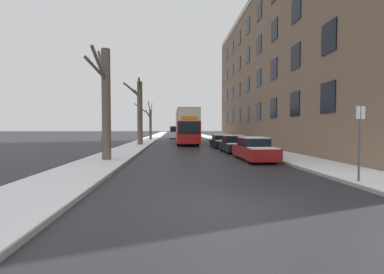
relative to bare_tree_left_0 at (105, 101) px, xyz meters
The scene contains 14 objects.
ground_plane 11.50m from the bare_tree_left_0, 58.44° to the right, with size 320.00×320.00×0.00m, color #28282D.
sidewalk_left 43.85m from the bare_tree_left_0, 90.15° to the left, with size 2.91×130.00×0.16m.
sidewalk_right 45.34m from the bare_tree_left_0, 75.21° to the left, with size 2.91×130.00×0.16m.
terrace_facade_right 22.38m from the bare_tree_left_0, 36.73° to the left, with size 9.10×36.63×17.27m.
bare_tree_left_0 is the anchor object (origin of this frame).
bare_tree_left_1 13.91m from the bare_tree_left_0, 89.21° to the left, with size 2.05×2.69×7.50m.
bare_tree_left_2 27.11m from the bare_tree_left_0, 89.53° to the left, with size 2.82×3.60×6.30m.
double_decker_bus 17.80m from the bare_tree_left_0, 71.35° to the left, with size 2.57×10.80×4.24m.
parked_car_0 9.47m from the bare_tree_left_0, ahead, with size 1.71×4.55×1.45m.
parked_car_1 10.97m from the bare_tree_left_0, 31.56° to the left, with size 1.81×4.18×1.42m.
parked_car_2 14.33m from the bare_tree_left_0, 50.06° to the left, with size 1.88×4.41×1.34m.
oncoming_van 33.31m from the bare_tree_left_0, 82.34° to the left, with size 1.99×5.19×2.36m.
pedestrian_left_sidewalk 2.73m from the bare_tree_left_0, 119.19° to the left, with size 0.37×0.37×1.68m.
street_sign_post 12.71m from the bare_tree_left_0, 34.11° to the right, with size 0.32×0.07×2.80m.
Camera 1 is at (-1.79, -6.13, 2.02)m, focal length 24.00 mm.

